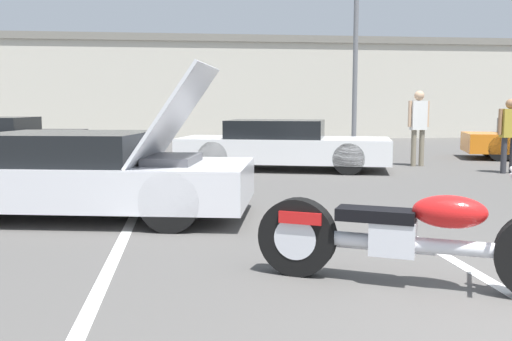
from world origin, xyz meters
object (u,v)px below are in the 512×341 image
at_px(motorcycle, 411,237).
at_px(show_car_hood_open, 84,174).
at_px(spectator_near_motorcycle, 418,121).
at_px(spectator_midground, 509,130).
at_px(parked_car_left_row, 0,139).
at_px(parked_car_mid_row, 282,145).
at_px(light_pole, 358,34).

distance_m(motorcycle, show_car_hood_open, 4.53).
relative_size(motorcycle, spectator_near_motorcycle, 1.31).
bearing_deg(spectator_midground, spectator_near_motorcycle, 129.49).
height_order(motorcycle, show_car_hood_open, show_car_hood_open).
height_order(motorcycle, parked_car_left_row, parked_car_left_row).
bearing_deg(parked_car_mid_row, motorcycle, -75.99).
xyz_separation_m(show_car_hood_open, parked_car_left_row, (-3.56, 8.17, -0.00)).
bearing_deg(spectator_near_motorcycle, light_pole, 83.80).
height_order(show_car_hood_open, spectator_near_motorcycle, show_car_hood_open).
bearing_deg(light_pole, parked_car_left_row, -155.70).
distance_m(parked_car_mid_row, spectator_midground, 4.87).
bearing_deg(parked_car_mid_row, spectator_midground, 0.78).
bearing_deg(show_car_hood_open, light_pole, 71.44).
height_order(motorcycle, parked_car_mid_row, parked_car_mid_row).
bearing_deg(parked_car_mid_row, light_pole, 79.31).
xyz_separation_m(motorcycle, spectator_midground, (5.05, 7.11, 0.53)).
bearing_deg(light_pole, parked_car_mid_row, -117.29).
height_order(motorcycle, spectator_near_motorcycle, spectator_near_motorcycle).
height_order(show_car_hood_open, parked_car_left_row, show_car_hood_open).
relative_size(parked_car_left_row, spectator_near_motorcycle, 2.39).
xyz_separation_m(light_pole, motorcycle, (-4.56, -16.53, -3.66)).
xyz_separation_m(parked_car_left_row, spectator_midground, (11.70, -4.36, 0.38)).
height_order(spectator_near_motorcycle, spectator_midground, spectator_near_motorcycle).
distance_m(show_car_hood_open, spectator_midground, 9.00).
bearing_deg(spectator_near_motorcycle, parked_car_mid_row, -174.78).
distance_m(motorcycle, spectator_midground, 8.74).
relative_size(motorcycle, parked_car_left_row, 0.55).
relative_size(show_car_hood_open, spectator_near_motorcycle, 2.57).
distance_m(light_pole, spectator_midground, 9.94).
xyz_separation_m(light_pole, show_car_hood_open, (-7.65, -13.23, -3.50)).
distance_m(light_pole, parked_car_mid_row, 9.77).
xyz_separation_m(motorcycle, show_car_hood_open, (-3.09, 3.30, 0.16)).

